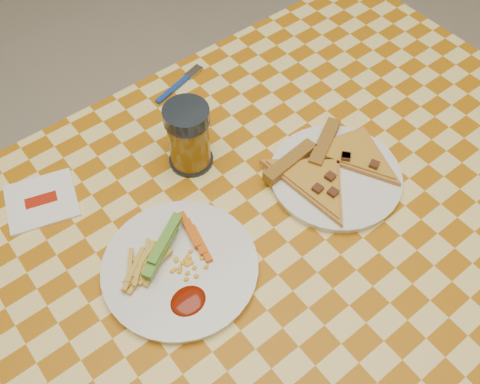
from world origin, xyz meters
The scene contains 9 objects.
ground centered at (0.00, 0.00, 0.00)m, with size 8.00×8.00×0.00m, color beige.
table centered at (0.00, 0.00, 0.68)m, with size 1.28×0.88×0.76m.
plate_left centered at (-0.17, 0.03, 0.76)m, with size 0.24×0.24×0.01m, color white.
plate_right centered at (0.15, 0.01, 0.76)m, with size 0.23×0.23×0.01m, color white.
fries_veggies centered at (-0.17, 0.05, 0.78)m, with size 0.17×0.16×0.04m.
pizza_slices centered at (0.15, 0.03, 0.78)m, with size 0.29×0.26×0.02m.
drink_glass centered at (-0.02, 0.20, 0.82)m, with size 0.08×0.08×0.13m.
napkin centered at (-0.28, 0.29, 0.76)m, with size 0.14×0.14×0.01m.
fork centered at (0.07, 0.38, 0.76)m, with size 0.13×0.05×0.01m.
Camera 1 is at (-0.34, -0.34, 1.51)m, focal length 40.00 mm.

